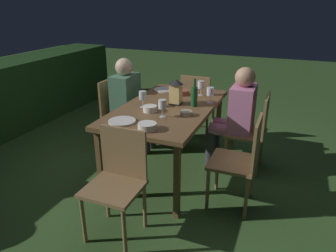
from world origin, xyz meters
TOP-DOWN VIEW (x-y plane):
  - ground_plane at (0.00, 0.00)m, footprint 16.00×16.00m
  - dining_table at (0.00, 0.00)m, footprint 1.63×0.90m
  - chair_side_right_b at (0.37, 0.84)m, footprint 0.42×0.40m
  - person_in_green at (0.37, 0.65)m, footprint 0.38×0.47m
  - chair_side_left_a at (-0.37, -0.84)m, footprint 0.42×0.40m
  - chair_head_near at (-1.06, 0.00)m, footprint 0.40×0.42m
  - chair_side_left_b at (0.37, -0.84)m, footprint 0.42×0.40m
  - person_in_pink at (0.37, -0.65)m, footprint 0.38×0.47m
  - chair_head_far at (1.06, 0.00)m, footprint 0.40×0.42m
  - lantern_centerpiece at (0.09, -0.05)m, footprint 0.15×0.15m
  - green_bottle_on_table at (0.09, -0.26)m, footprint 0.07×0.07m
  - wine_glass_a at (-0.14, 0.22)m, footprint 0.08×0.08m
  - wine_glass_b at (0.26, -0.38)m, footprint 0.08×0.08m
  - wine_glass_c at (-0.33, -0.08)m, footprint 0.08×0.08m
  - wine_glass_d at (0.50, -0.20)m, footprint 0.08×0.08m
  - plate_a at (-0.59, 0.21)m, footprint 0.25×0.25m
  - plate_b at (0.54, 0.26)m, footprint 0.26×0.26m
  - bowl_olives at (-0.67, -0.08)m, footprint 0.16×0.16m
  - bowl_bread at (-0.21, -0.27)m, footprint 0.11×0.11m
  - bowl_salad at (-0.23, 0.10)m, footprint 0.14×0.14m
  - bowl_dip at (0.44, -0.00)m, footprint 0.16×0.16m

SIDE VIEW (x-z plane):
  - ground_plane at x=0.00m, z-range 0.00..0.00m
  - chair_side_right_b at x=0.37m, z-range 0.05..0.92m
  - chair_side_left_a at x=-0.37m, z-range 0.05..0.92m
  - chair_head_near at x=-1.06m, z-range 0.05..0.92m
  - chair_side_left_b at x=0.37m, z-range 0.05..0.92m
  - chair_head_far at x=1.06m, z-range 0.05..0.92m
  - person_in_green at x=0.37m, z-range 0.06..1.21m
  - person_in_pink at x=0.37m, z-range 0.06..1.21m
  - dining_table at x=0.00m, z-range 0.32..1.08m
  - plate_a at x=-0.59m, z-range 0.76..0.77m
  - plate_b at x=0.54m, z-range 0.76..0.77m
  - bowl_bread at x=-0.21m, z-range 0.76..0.80m
  - bowl_dip at x=0.44m, z-range 0.76..0.82m
  - bowl_salad at x=-0.23m, z-range 0.76..0.82m
  - bowl_olives at x=-0.67m, z-range 0.76..0.82m
  - green_bottle_on_table at x=0.09m, z-range 0.72..1.01m
  - wine_glass_a at x=-0.14m, z-range 0.79..0.96m
  - wine_glass_b at x=0.26m, z-range 0.79..0.96m
  - wine_glass_c at x=-0.33m, z-range 0.79..0.96m
  - wine_glass_d at x=0.50m, z-range 0.79..0.96m
  - lantern_centerpiece at x=0.09m, z-range 0.77..1.04m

